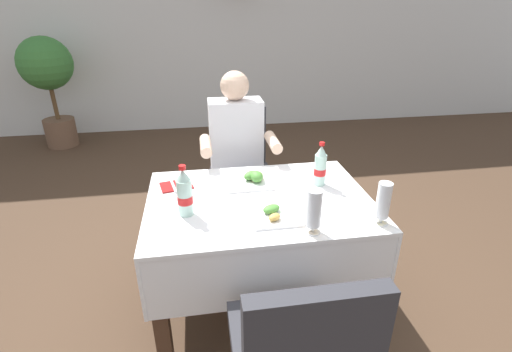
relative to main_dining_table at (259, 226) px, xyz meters
name	(u,v)px	position (x,y,z in m)	size (l,w,h in m)	color
ground_plane	(254,306)	(-0.03, 0.00, -0.56)	(11.00, 11.00, 0.00)	#473323
back_wall	(210,9)	(-0.03, 3.67, 1.01)	(11.00, 0.12, 3.14)	silver
main_dining_table	(259,226)	(0.00, 0.00, 0.00)	(1.15, 0.83, 0.74)	white
chair_far_diner_seat	(241,168)	(0.00, 0.81, -0.01)	(0.44, 0.50, 0.97)	#2D2D33
seated_diner_far	(237,153)	(-0.04, 0.70, 0.15)	(0.50, 0.46, 1.26)	#282D42
plate_near_camera	(275,214)	(0.05, -0.19, 0.18)	(0.24, 0.24, 0.05)	white
plate_far_diner	(252,178)	(-0.01, 0.19, 0.19)	(0.26, 0.26, 0.07)	white
beer_glass_left	(314,210)	(0.18, -0.35, 0.28)	(0.07, 0.07, 0.21)	white
beer_glass_middle	(383,203)	(0.51, -0.33, 0.27)	(0.07, 0.07, 0.21)	white
cola_bottle_primary	(320,167)	(0.36, 0.11, 0.28)	(0.07, 0.07, 0.25)	silver
cola_bottle_secondary	(185,194)	(-0.37, -0.10, 0.28)	(0.07, 0.07, 0.25)	silver
napkin_cutlery_set	(176,185)	(-0.43, 0.21, 0.18)	(0.19, 0.20, 0.01)	maroon
potted_plant_corner	(48,76)	(-2.00, 3.12, 0.30)	(0.61, 0.61, 1.32)	brown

